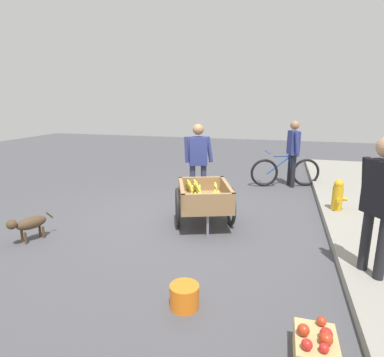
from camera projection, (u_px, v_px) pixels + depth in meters
The scene contains 10 objects.
ground_plane at pixel (184, 219), 5.60m from camera, with size 24.00×24.00×0.00m, color #47474C.
fruit_cart at pixel (204, 199), 5.24m from camera, with size 1.81×1.28×0.73m.
vendor_person at pixel (198, 157), 6.22m from camera, with size 0.30×0.54×1.57m.
bicycle at pixel (285, 172), 7.64m from camera, with size 0.64×1.60×0.85m.
cyclist_person at pixel (293, 148), 7.51m from camera, with size 0.50×0.29×1.55m.
dog at pixel (29, 224), 4.65m from camera, with size 0.63×0.34×0.40m.
fire_hydrant at pixel (337, 198), 5.64m from camera, with size 0.25×0.25×0.67m.
plastic_bucket at pixel (184, 296), 3.19m from camera, with size 0.29×0.29×0.24m, color orange.
apple_crate at pixel (316, 349), 2.50m from camera, with size 0.44×0.32×0.32m.
bystander_person at pixel (380, 199), 3.40m from camera, with size 0.45×0.36×1.66m.
Camera 1 is at (5.03, 1.56, 2.02)m, focal length 30.03 mm.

